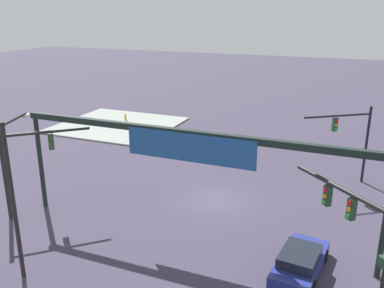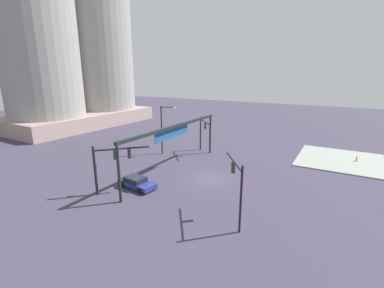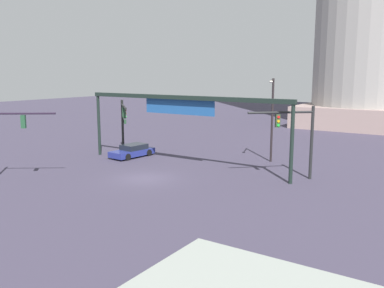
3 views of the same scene
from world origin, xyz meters
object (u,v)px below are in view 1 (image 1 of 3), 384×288
traffic_signal_near_corner (352,133)px  traffic_signal_cross_street (362,229)px  streetlamp_curved_arm (15,188)px  fire_hydrant_on_curb (125,117)px  sedan_car_approaching (300,261)px  traffic_signal_opposite_side (24,157)px

traffic_signal_near_corner → traffic_signal_cross_street: size_ratio=1.07×
streetlamp_curved_arm → fire_hydrant_on_curb: 28.47m
traffic_signal_near_corner → sedan_car_approaching: traffic_signal_near_corner is taller
streetlamp_curved_arm → fire_hydrant_on_curb: (10.38, -26.22, -3.91)m
traffic_signal_cross_street → streetlamp_curved_arm: (14.45, 3.63, 0.83)m
traffic_signal_opposite_side → streetlamp_curved_arm: (-4.02, 4.68, 0.68)m
traffic_signal_cross_street → streetlamp_curved_arm: 14.92m
traffic_signal_near_corner → sedan_car_approaching: size_ratio=1.23×
traffic_signal_opposite_side → sedan_car_approaching: bearing=-42.0°
fire_hydrant_on_curb → traffic_signal_opposite_side: bearing=106.5°
streetlamp_curved_arm → traffic_signal_cross_street: bearing=-93.5°
traffic_signal_near_corner → traffic_signal_cross_street: bearing=58.4°
traffic_signal_opposite_side → sedan_car_approaching: size_ratio=1.22×
streetlamp_curved_arm → sedan_car_approaching: bearing=-84.9°
traffic_signal_opposite_side → fire_hydrant_on_curb: traffic_signal_opposite_side is taller
streetlamp_curved_arm → sedan_car_approaching: streetlamp_curved_arm is taller
sedan_car_approaching → fire_hydrant_on_curb: size_ratio=6.44×
streetlamp_curved_arm → fire_hydrant_on_curb: size_ratio=10.56×
traffic_signal_near_corner → streetlamp_curved_arm: 21.83m
fire_hydrant_on_curb → traffic_signal_near_corner: bearing=159.2°
traffic_signal_opposite_side → fire_hydrant_on_curb: 22.69m
traffic_signal_opposite_side → streetlamp_curved_arm: size_ratio=0.74×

